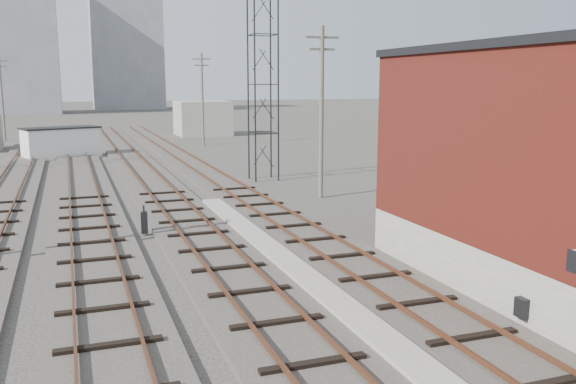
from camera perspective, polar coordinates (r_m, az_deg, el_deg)
name	(u,v)px	position (r m, az deg, el deg)	size (l,w,h in m)	color
ground	(135,146)	(62.31, -14.17, 4.23)	(320.00, 320.00, 0.00)	#282621
track_right	(204,172)	(42.03, -7.85, 1.88)	(3.20, 90.00, 0.39)	#332D28
track_mid_right	(145,175)	(41.40, -13.27, 1.58)	(3.20, 90.00, 0.39)	#332D28
track_mid_left	(81,178)	(41.15, -18.81, 1.26)	(3.20, 90.00, 0.39)	#332D28
track_left	(13,181)	(41.29, -24.36, 0.92)	(3.20, 90.00, 0.39)	#332D28
platform_curb	(317,289)	(18.04, 2.77, -9.08)	(0.90, 28.00, 0.26)	gray
brick_building	(568,168)	(19.45, 24.70, 2.01)	(6.54, 12.20, 7.22)	gray
lattice_tower	(263,60)	(38.52, -2.37, 12.26)	(1.60, 1.60, 15.00)	black
utility_pole_left_c	(2,96)	(72.01, -25.21, 8.17)	(1.80, 0.24, 9.00)	#595147
utility_pole_right_a	(321,108)	(32.29, 3.15, 7.86)	(1.80, 0.24, 9.00)	#595147
utility_pole_right_b	(202,97)	(61.04, -8.02, 8.84)	(1.80, 0.24, 9.00)	#595147
apartment_right	(127,54)	(152.52, -14.86, 12.40)	(16.00, 12.00, 26.00)	gray
shed_right	(203,118)	(73.39, -7.99, 6.85)	(6.00, 6.00, 4.00)	gray
switch_stand	(144,222)	(25.25, -13.30, -2.77)	(0.29, 0.29, 1.15)	black
site_trailer	(61,142)	(53.70, -20.45, 4.38)	(6.55, 4.47, 2.54)	white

